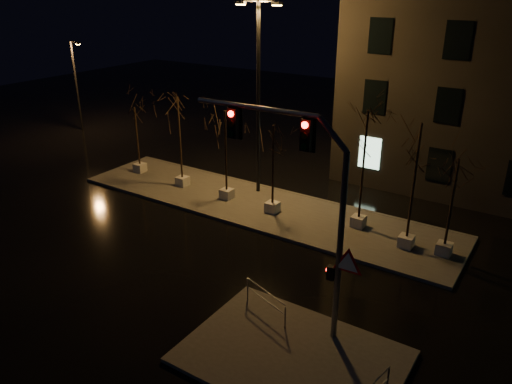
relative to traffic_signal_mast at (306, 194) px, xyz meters
The scene contains 14 objects.
ground 8.93m from the traffic_signal_mast, 164.60° to the left, with size 90.00×90.00×0.00m, color black.
median 11.75m from the traffic_signal_mast, 131.41° to the left, with size 22.00×5.00×0.15m, color #44433D.
sidewalk_corner 5.40m from the traffic_signal_mast, 72.00° to the right, with size 7.00×5.00×0.15m, color #44433D.
tree_0 18.17m from the traffic_signal_mast, 153.33° to the left, with size 1.80×1.80×4.32m.
tree_1 14.58m from the traffic_signal_mast, 147.61° to the left, with size 1.80×1.80×5.53m.
tree_2 11.82m from the traffic_signal_mast, 139.23° to the left, with size 1.80×1.80×5.18m.
tree_3 9.61m from the traffic_signal_mast, 127.56° to the left, with size 1.80×1.80×4.88m.
tree_4 8.54m from the traffic_signal_mast, 98.76° to the left, with size 1.80×1.80×6.09m.
tree_5 7.81m from the traffic_signal_mast, 79.93° to the left, with size 1.80×1.80×6.04m.
tree_6 8.59m from the traffic_signal_mast, 69.12° to the left, with size 1.80×1.80×4.64m.
traffic_signal_mast is the anchor object (origin of this frame).
streetlight_main 12.52m from the traffic_signal_mast, 129.93° to the left, with size 2.63×0.53×10.50m.
streetlight_far 30.71m from the traffic_signal_mast, 154.92° to the left, with size 1.42×0.41×7.24m.
guard_rail_a 4.65m from the traffic_signal_mast, behind, with size 2.14×0.79×0.98m.
Camera 1 is at (13.63, -15.08, 11.47)m, focal length 35.00 mm.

